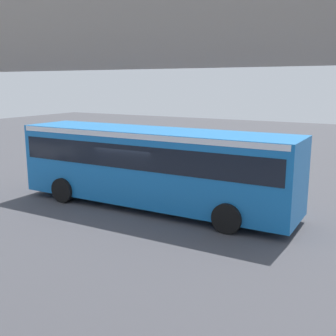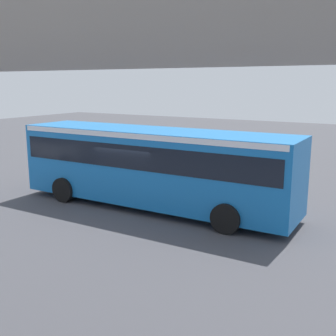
# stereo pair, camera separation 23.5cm
# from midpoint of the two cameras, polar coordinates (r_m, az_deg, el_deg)

# --- Properties ---
(ground) EXTENTS (80.00, 80.00, 0.00)m
(ground) POSITION_cam_midpoint_polar(r_m,az_deg,el_deg) (16.77, -4.57, -5.39)
(ground) COLOR #424247
(city_bus) EXTENTS (11.54, 2.85, 3.15)m
(city_bus) POSITION_cam_midpoint_polar(r_m,az_deg,el_deg) (16.22, -2.54, 0.91)
(city_bus) COLOR #196BB7
(city_bus) RESTS_ON ground
(lane_dash_leftmost) EXTENTS (2.00, 0.20, 0.01)m
(lane_dash_leftmost) POSITION_cam_midpoint_polar(r_m,az_deg,el_deg) (17.54, 11.72, -4.82)
(lane_dash_leftmost) COLOR silver
(lane_dash_leftmost) RESTS_ON ground
(lane_dash_left) EXTENTS (2.00, 0.20, 0.01)m
(lane_dash_left) POSITION_cam_midpoint_polar(r_m,az_deg,el_deg) (19.08, 0.23, -3.21)
(lane_dash_left) COLOR silver
(lane_dash_left) RESTS_ON ground
(lane_dash_centre) EXTENTS (2.00, 0.20, 0.01)m
(lane_dash_centre) POSITION_cam_midpoint_polar(r_m,az_deg,el_deg) (21.28, -9.19, -1.79)
(lane_dash_centre) COLOR silver
(lane_dash_centre) RESTS_ON ground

